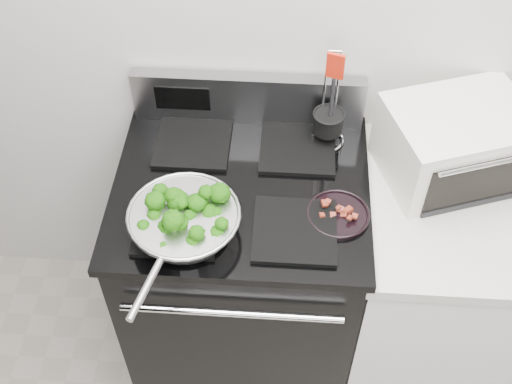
# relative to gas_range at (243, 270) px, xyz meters

# --- Properties ---
(back_wall) EXTENTS (4.00, 0.02, 2.70)m
(back_wall) POSITION_rel_gas_range_xyz_m (0.30, 0.34, 0.86)
(back_wall) COLOR beige
(back_wall) RESTS_ON ground
(gas_range) EXTENTS (0.79, 0.69, 1.13)m
(gas_range) POSITION_rel_gas_range_xyz_m (0.00, 0.00, 0.00)
(gas_range) COLOR black
(gas_range) RESTS_ON floor
(counter) EXTENTS (0.62, 0.68, 0.92)m
(counter) POSITION_rel_gas_range_xyz_m (0.68, -0.00, -0.03)
(counter) COLOR white
(counter) RESTS_ON floor
(skillet) EXTENTS (0.32, 0.51, 0.07)m
(skillet) POSITION_rel_gas_range_xyz_m (-0.14, -0.20, 0.51)
(skillet) COLOR silver
(skillet) RESTS_ON gas_range
(broccoli_pile) EXTENTS (0.25, 0.25, 0.09)m
(broccoli_pile) POSITION_rel_gas_range_xyz_m (-0.14, -0.19, 0.53)
(broccoli_pile) COLOR #0C3404
(broccoli_pile) RESTS_ON skillet
(bacon_plate) EXTENTS (0.19, 0.19, 0.04)m
(bacon_plate) POSITION_rel_gas_range_xyz_m (0.30, -0.10, 0.48)
(bacon_plate) COLOR black
(bacon_plate) RESTS_ON gas_range
(utensil_holder) EXTENTS (0.12, 0.12, 0.36)m
(utensil_holder) POSITION_rel_gas_range_xyz_m (0.26, 0.21, 0.53)
(utensil_holder) COLOR silver
(utensil_holder) RESTS_ON gas_range
(toaster_oven) EXTENTS (0.50, 0.44, 0.24)m
(toaster_oven) POSITION_rel_gas_range_xyz_m (0.65, 0.13, 0.55)
(toaster_oven) COLOR white
(toaster_oven) RESTS_ON counter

